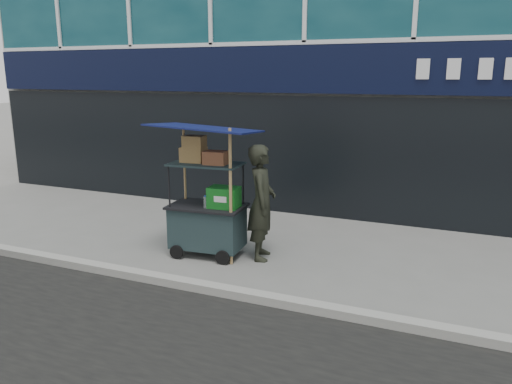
% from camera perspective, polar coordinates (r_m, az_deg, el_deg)
% --- Properties ---
extents(ground, '(80.00, 80.00, 0.00)m').
position_cam_1_polar(ground, '(6.94, -4.97, -10.65)').
color(ground, slate).
rests_on(ground, ground).
extents(curb, '(80.00, 0.18, 0.12)m').
position_cam_1_polar(curb, '(6.75, -5.78, -10.81)').
color(curb, gray).
rests_on(curb, ground).
extents(vendor_cart, '(1.65, 1.22, 2.11)m').
position_cam_1_polar(vendor_cart, '(7.85, -5.51, -2.05)').
color(vendor_cart, '#1A292C').
rests_on(vendor_cart, ground).
extents(vendor_man, '(0.61, 0.75, 1.79)m').
position_cam_1_polar(vendor_man, '(7.65, 0.66, -1.20)').
color(vendor_man, black).
rests_on(vendor_man, ground).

